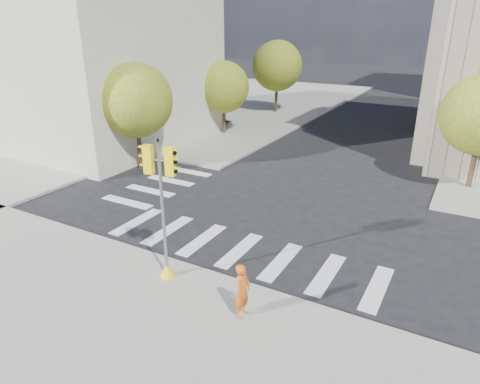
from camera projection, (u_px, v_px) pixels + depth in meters
name	position (u px, v px, depth m)	size (l,w,h in m)	color
ground	(264.00, 231.00, 18.67)	(160.00, 160.00, 0.00)	black
sidewalk_far_left	(207.00, 101.00, 48.78)	(28.00, 40.00, 0.15)	gray
classical_building	(72.00, 52.00, 31.83)	(19.00, 15.00, 12.70)	beige
tree_lw_near	(135.00, 100.00, 25.11)	(4.40, 4.40, 6.41)	#382616
tree_lw_mid	(224.00, 87.00, 33.38)	(4.00, 4.00, 5.77)	#382616
tree_lw_far	(277.00, 66.00, 41.20)	(4.80, 4.80, 6.95)	#382616
traffic_signal	(164.00, 221.00, 14.32)	(1.08, 0.56, 4.99)	yellow
photographer	(242.00, 291.00, 12.75)	(0.65, 0.42, 1.77)	#D15813
planter_wall	(90.00, 158.00, 27.31)	(6.00, 0.40, 0.50)	white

